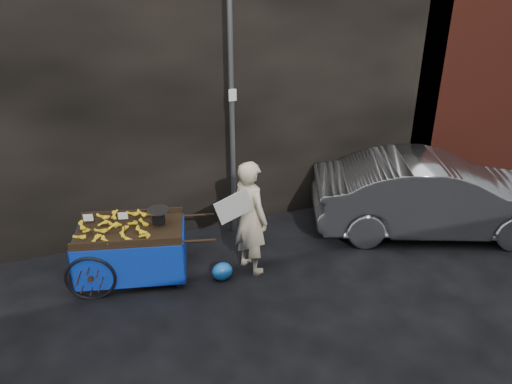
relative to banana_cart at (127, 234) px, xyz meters
name	(u,v)px	position (x,y,z in m)	size (l,w,h in m)	color
ground	(243,275)	(1.55, -0.60, -0.70)	(80.00, 80.00, 0.00)	black
building_wall	(213,70)	(1.95, 2.00, 1.80)	(13.50, 2.00, 5.00)	black
street_pole	(232,119)	(1.85, 0.70, 1.31)	(0.12, 0.10, 4.00)	slate
banana_cart	(127,234)	(0.00, 0.00, 0.00)	(2.25, 1.40, 1.14)	black
vendor	(250,217)	(1.73, -0.46, 0.18)	(0.90, 0.75, 1.76)	beige
plastic_bag	(222,271)	(1.24, -0.58, -0.56)	(0.31, 0.24, 0.27)	blue
parked_car	(434,195)	(5.03, -0.45, -0.04)	(1.40, 4.02, 1.32)	#AEB0B5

